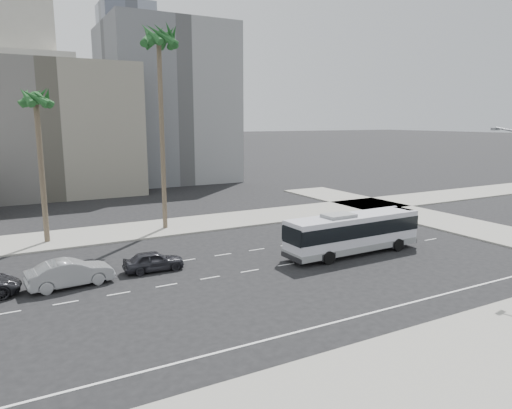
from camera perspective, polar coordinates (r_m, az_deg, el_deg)
ground at (r=34.10m, az=3.74°, el=-7.40°), size 700.00×700.00×0.00m
sidewalk_north at (r=47.45m, az=-6.30°, el=-2.25°), size 120.00×7.00×0.15m
sidewalk_south at (r=23.49m, az=25.30°, el=-16.74°), size 120.00×7.00×0.15m
cross_block_east at (r=49.11m, az=26.04°, el=-2.83°), size 7.00×60.00×0.15m
midrise_beige_west at (r=72.62m, az=-24.54°, el=8.35°), size 24.00×18.00×18.00m
midrise_gray_center at (r=83.42m, az=-11.03°, el=11.97°), size 20.00×20.00×26.00m
civic_tower at (r=279.29m, az=-26.21°, el=15.18°), size 42.00×42.00×129.00m
highrise_right at (r=266.01m, az=-15.41°, el=15.32°), size 26.00×26.00×70.00m
highrise_far at (r=301.05m, az=-11.96°, el=13.88°), size 22.00×22.00×60.00m
city_bus at (r=37.11m, az=11.83°, el=-3.31°), size 11.69×2.91×3.34m
car_a at (r=33.32m, az=-12.47°, el=-6.78°), size 1.84×4.22×1.42m
car_b at (r=31.85m, az=-21.86°, el=-7.82°), size 2.31×5.36×1.72m
palm_near at (r=44.98m, az=-11.87°, el=18.83°), size 5.64×5.64×18.96m
palm_mid at (r=42.41m, az=-25.44°, el=11.37°), size 4.26×4.26×13.18m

